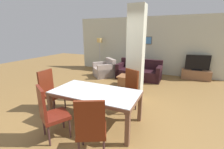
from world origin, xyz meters
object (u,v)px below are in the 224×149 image
sofa (139,72)px  tv_screen (198,63)px  tv_stand (196,75)px  bottle (130,73)px  dining_chair_near_left (50,112)px  floor_lamp (100,44)px  dining_chair_near_right (91,127)px  dining_chair_head_left (50,89)px  armchair (105,70)px  dining_chair_far_right (128,89)px  coffee_table (128,81)px  dining_table (95,97)px

sofa → tv_screen: 2.48m
tv_stand → bottle: bearing=-141.1°
dining_chair_near_left → tv_screen: (2.79, 5.40, 0.17)m
floor_lamp → dining_chair_near_right: bearing=-62.5°
dining_chair_head_left → floor_lamp: (-1.01, 4.47, 0.84)m
sofa → dining_chair_head_left: bearing=69.4°
dining_chair_near_right → armchair: 4.72m
armchair → tv_screen: tv_screen is taller
bottle → floor_lamp: bearing=141.6°
bottle → sofa: bearing=84.7°
dining_chair_far_right → dining_chair_near_right: (-0.00, -1.80, 0.00)m
dining_chair_near_right → tv_stand: dining_chair_near_right is taller
dining_chair_far_right → dining_chair_near_left: bearing=89.3°
dining_chair_far_right → coffee_table: size_ratio=1.41×
dining_chair_near_right → tv_screen: bearing=44.3°
sofa → floor_lamp: floor_lamp is taller
bottle → floor_lamp: size_ratio=0.15×
dining_chair_head_left → armchair: bearing=-177.4°
dining_chair_far_right → armchair: (-1.96, 2.49, -0.27)m
dining_table → dining_chair_far_right: bearing=62.0°
tv_screen → dining_chair_head_left: bearing=43.9°
dining_table → tv_screen: (2.32, 4.57, 0.13)m
dining_chair_near_left → coffee_table: dining_chair_near_left is taller
dining_chair_far_right → floor_lamp: 4.64m
sofa → bottle: (-0.09, -1.02, 0.20)m
dining_chair_near_left → dining_chair_near_right: same height
dining_chair_far_right → bottle: size_ratio=4.31×
dining_chair_near_right → armchair: dining_chair_near_right is taller
tv_stand → tv_screen: bearing=0.0°
bottle → tv_stand: size_ratio=0.22×
armchair → tv_screen: (3.81, 1.19, 0.45)m
dining_table → coffee_table: dining_table is taller
dining_chair_near_left → floor_lamp: 5.69m
coffee_table → armchair: bearing=150.0°
dining_chair_head_left → dining_chair_far_right: bearing=116.0°
dining_chair_far_right → sofa: (-0.42, 2.79, -0.28)m
dining_chair_near_left → floor_lamp: size_ratio=0.62×
sofa → floor_lamp: size_ratio=1.10×
dining_chair_head_left → coffee_table: bearing=154.1°
dining_chair_head_left → tv_screen: tv_screen is taller
coffee_table → tv_stand: (2.41, 2.00, 0.01)m
dining_table → bottle: dining_table is taller
dining_table → sofa: sofa is taller
sofa → armchair: size_ratio=1.56×
dining_chair_far_right → sofa: 2.84m
dining_chair_far_right → dining_chair_near_right: same height
dining_table → sofa: size_ratio=1.02×
dining_chair_near_left → armchair: (-1.02, 4.21, -0.27)m
dining_chair_near_right → coffee_table: dining_chair_near_right is taller
dining_chair_head_left → dining_chair_near_right: size_ratio=1.00×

